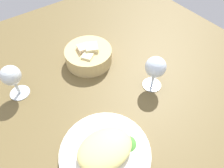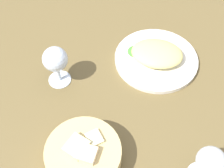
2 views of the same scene
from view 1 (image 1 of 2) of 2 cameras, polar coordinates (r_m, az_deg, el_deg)
ground_plane at (r=70.72cm, az=-2.72°, el=-7.21°), size 140.00×140.00×2.00cm
plate at (r=62.22cm, az=-1.86°, el=-18.00°), size 25.54×25.54×1.40cm
omelette at (r=59.80cm, az=-1.92°, el=-17.05°), size 16.59×13.17×3.84cm
lettuce_garnish at (r=62.16cm, az=4.17°, el=-15.51°), size 5.18×5.18×1.04cm
bread_basket at (r=82.61cm, az=-6.30°, el=7.65°), size 17.87×17.87×7.47cm
wine_glass_near at (r=71.08cm, az=11.56°, el=4.13°), size 7.03×7.03×12.70cm
wine_glass_far at (r=74.49cm, az=-25.37°, el=1.65°), size 6.75×6.75×12.38cm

